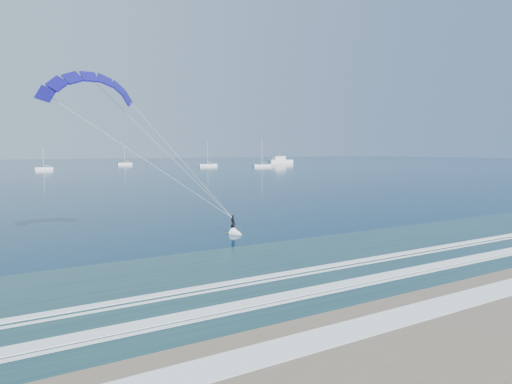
{
  "coord_description": "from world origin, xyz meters",
  "views": [
    {
      "loc": [
        -23.18,
        -15.98,
        8.59
      ],
      "look_at": [
        0.21,
        22.63,
        4.42
      ],
      "focal_mm": 32.0,
      "sensor_mm": 36.0,
      "label": 1
    }
  ],
  "objects": [
    {
      "name": "ground",
      "position": [
        0.0,
        0.0,
        0.0
      ],
      "size": [
        900.0,
        900.0,
        0.0
      ],
      "primitive_type": "plane",
      "color": "#073145",
      "rests_on": "ground"
    },
    {
      "name": "kitesurfer_rig",
      "position": [
        -8.73,
        22.12,
        7.85
      ],
      "size": [
        20.6,
        8.15,
        15.41
      ],
      "color": "gold",
      "rests_on": "ground"
    },
    {
      "name": "motor_yacht",
      "position": [
        137.72,
        220.64,
        1.8
      ],
      "size": [
        16.56,
        4.42,
        6.64
      ],
      "color": "silver",
      "rests_on": "ground"
    },
    {
      "name": "sailboat_3",
      "position": [
        -0.02,
        197.39,
        0.67
      ],
      "size": [
        6.91,
        2.4,
        9.84
      ],
      "color": "silver",
      "rests_on": "ground"
    },
    {
      "name": "sailboat_4",
      "position": [
        48.48,
        249.06,
        0.68
      ],
      "size": [
        8.14,
        2.4,
        11.15
      ],
      "color": "silver",
      "rests_on": "ground"
    },
    {
      "name": "sailboat_5",
      "position": [
        79.18,
        201.94,
        0.69
      ],
      "size": [
        9.98,
        2.4,
        13.45
      ],
      "color": "silver",
      "rests_on": "ground"
    },
    {
      "name": "sailboat_6",
      "position": [
        100.79,
        182.71,
        0.7
      ],
      "size": [
        10.38,
        2.4,
        13.83
      ],
      "color": "silver",
      "rests_on": "ground"
    }
  ]
}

